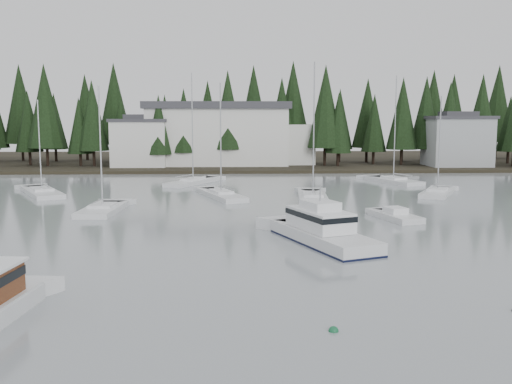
% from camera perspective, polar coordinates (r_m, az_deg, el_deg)
% --- Properties ---
extents(ground, '(260.00, 260.00, 0.00)m').
position_cam_1_polar(ground, '(20.31, 4.12, -17.44)').
color(ground, gray).
rests_on(ground, ground).
extents(far_shore_land, '(240.00, 54.00, 1.00)m').
position_cam_1_polar(far_shore_land, '(115.66, -1.13, 3.11)').
color(far_shore_land, black).
rests_on(far_shore_land, ground).
extents(conifer_treeline, '(200.00, 22.00, 20.00)m').
position_cam_1_polar(conifer_treeline, '(104.70, -1.02, 2.67)').
color(conifer_treeline, black).
rests_on(conifer_treeline, ground).
extents(house_west, '(9.54, 7.42, 8.75)m').
position_cam_1_polar(house_west, '(98.70, -11.49, 4.94)').
color(house_west, silver).
rests_on(house_west, ground).
extents(house_east_a, '(10.60, 8.48, 9.25)m').
position_cam_1_polar(house_east_a, '(103.65, 19.46, 4.92)').
color(house_east_a, '#999EA0').
rests_on(house_east_a, ground).
extents(harbor_inn, '(29.50, 11.50, 10.90)m').
position_cam_1_polar(harbor_inn, '(100.71, -2.68, 5.77)').
color(harbor_inn, silver).
rests_on(harbor_inn, ground).
extents(cabin_cruiser_center, '(6.72, 10.83, 4.45)m').
position_cam_1_polar(cabin_cruiser_center, '(39.67, 6.63, -4.11)').
color(cabin_cruiser_center, silver).
rests_on(cabin_cruiser_center, ground).
extents(sailboat_0, '(3.86, 10.98, 14.87)m').
position_cam_1_polar(sailboat_0, '(60.41, 5.71, -0.73)').
color(sailboat_0, silver).
rests_on(sailboat_0, ground).
extents(sailboat_1, '(6.24, 9.96, 14.72)m').
position_cam_1_polar(sailboat_1, '(78.92, 13.57, 0.99)').
color(sailboat_1, silver).
rests_on(sailboat_1, ground).
extents(sailboat_5, '(6.00, 10.68, 12.89)m').
position_cam_1_polar(sailboat_5, '(62.54, -3.50, -0.44)').
color(sailboat_5, silver).
rests_on(sailboat_5, ground).
extents(sailboat_7, '(7.80, 10.87, 11.16)m').
position_cam_1_polar(sailboat_7, '(69.06, -20.62, -0.18)').
color(sailboat_7, silver).
rests_on(sailboat_7, ground).
extents(sailboat_8, '(3.44, 8.27, 12.02)m').
position_cam_1_polar(sailboat_8, '(54.23, -15.08, -1.88)').
color(sailboat_8, silver).
rests_on(sailboat_8, ground).
extents(sailboat_10, '(7.14, 10.44, 15.00)m').
position_cam_1_polar(sailboat_10, '(75.76, -6.31, 0.90)').
color(sailboat_10, silver).
rests_on(sailboat_10, ground).
extents(sailboat_11, '(6.47, 8.74, 11.58)m').
position_cam_1_polar(sailboat_11, '(67.46, 17.68, -0.21)').
color(sailboat_11, silver).
rests_on(sailboat_11, ground).
extents(runabout_1, '(3.64, 6.11, 1.42)m').
position_cam_1_polar(runabout_1, '(50.14, 13.76, -2.50)').
color(runabout_1, silver).
rests_on(runabout_1, ground).
extents(mooring_buoy_green, '(0.42, 0.42, 0.42)m').
position_cam_1_polar(mooring_buoy_green, '(23.86, 7.76, -13.63)').
color(mooring_buoy_green, '#145933').
rests_on(mooring_buoy_green, ground).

